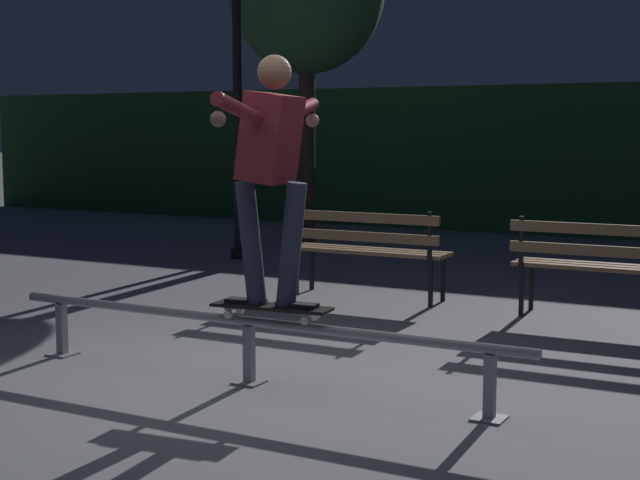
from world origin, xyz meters
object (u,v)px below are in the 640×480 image
(skateboarder, at_px, (271,159))
(park_bench_leftmost, at_px, (365,244))
(grind_rail, at_px, (249,332))
(lamp_post_left, at_px, (237,58))
(park_bench_left_center, at_px, (607,259))
(skateboard, at_px, (271,308))

(skateboarder, xyz_separation_m, park_bench_leftmost, (-0.83, 3.06, -0.91))
(grind_rail, bearing_deg, lamp_post_left, 123.97)
(grind_rail, bearing_deg, skateboarder, 0.10)
(park_bench_leftmost, relative_size, park_bench_left_center, 1.00)
(grind_rail, relative_size, park_bench_leftmost, 2.35)
(skateboard, xyz_separation_m, lamp_post_left, (-3.45, 4.87, 1.97))
(skateboarder, height_order, park_bench_left_center, skateboarder)
(grind_rail, bearing_deg, park_bench_left_center, 62.27)
(skateboarder, xyz_separation_m, lamp_post_left, (-3.46, 4.87, 1.04))
(skateboard, distance_m, park_bench_leftmost, 3.17)
(skateboard, height_order, park_bench_left_center, park_bench_left_center)
(skateboard, relative_size, park_bench_leftmost, 0.50)
(skateboard, bearing_deg, park_bench_leftmost, 105.07)
(park_bench_leftmost, height_order, park_bench_left_center, same)
(skateboard, xyz_separation_m, park_bench_leftmost, (-0.82, 3.06, 0.03))
(skateboard, relative_size, skateboarder, 0.51)
(skateboard, height_order, park_bench_leftmost, park_bench_leftmost)
(skateboard, bearing_deg, park_bench_left_center, 64.82)
(park_bench_left_center, xyz_separation_m, lamp_post_left, (-4.89, 1.81, 1.94))
(park_bench_left_center, distance_m, lamp_post_left, 5.57)
(park_bench_left_center, relative_size, lamp_post_left, 0.41)
(park_bench_left_center, bearing_deg, park_bench_leftmost, 180.00)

